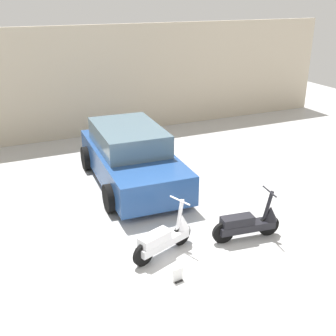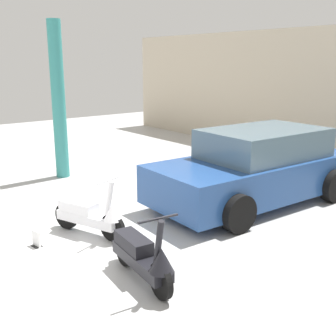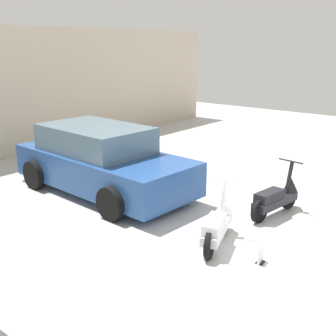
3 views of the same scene
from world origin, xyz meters
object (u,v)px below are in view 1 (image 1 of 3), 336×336
Objects in this scene: scooter_front_left at (166,237)px; car_rear_left at (131,157)px; scooter_front_right at (250,223)px; placard_near_left_scooter at (178,275)px.

car_rear_left reaches higher than scooter_front_left.
scooter_front_left is at bearing -179.64° from scooter_front_right.
placard_near_left_scooter is at bearing -153.64° from scooter_front_right.
car_rear_left is (0.55, 3.46, 0.35)m from scooter_front_left.
car_rear_left is at bearing 80.78° from placard_near_left_scooter.
car_rear_left is (-1.24, 3.68, 0.35)m from scooter_front_right.
scooter_front_right is 2.07m from placard_near_left_scooter.
scooter_front_right is 3.90m from car_rear_left.
car_rear_left is 4.44m from placard_near_left_scooter.
scooter_front_right reaches higher than placard_near_left_scooter.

